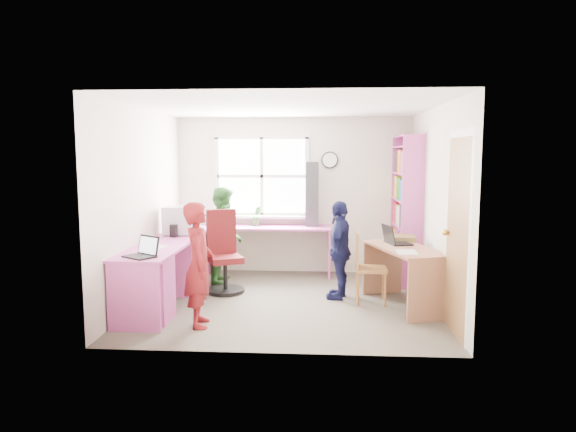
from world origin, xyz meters
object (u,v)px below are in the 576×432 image
Objects in this scene: swivel_chair at (224,257)px; cd_tower at (312,194)px; laptop_right at (394,239)px; right_desk at (404,264)px; l_desk at (177,269)px; person_red at (199,265)px; crt_monitor at (179,220)px; bookshelf at (406,213)px; wooden_chair at (366,264)px; potted_plant at (256,216)px; laptop_left at (143,252)px; person_green at (225,234)px; person_navy at (340,250)px.

cd_tower reaches higher than swivel_chair.
right_desk is at bearing -172.39° from laptop_right.
cd_tower reaches higher than l_desk.
l_desk is at bearing 84.34° from laptop_right.
l_desk is at bearing 21.91° from person_red.
crt_monitor reaches higher than l_desk.
laptop_right is at bearing 8.71° from l_desk.
bookshelf is at bearing 62.10° from right_desk.
swivel_chair is at bearing -10.39° from person_red.
wooden_chair is 2.15m from potted_plant.
swivel_chair is at bearing 101.86° from laptop_left.
laptop_right reaches higher than right_desk.
laptop_right is at bearing 93.78° from right_desk.
person_green is (-0.09, 0.55, 0.22)m from swivel_chair.
wooden_chair is 0.71× the size of person_navy.
person_navy is at bearing 155.10° from wooden_chair.
person_green is at bearing 156.79° from wooden_chair.
potted_plant is 1.79m from person_navy.
laptop_left reaches higher than right_desk.
swivel_chair is at bearing -85.42° from person_navy.
person_red is (0.63, -1.51, -0.28)m from crt_monitor.
bookshelf is 1.43m from wooden_chair.
potted_plant is 2.48m from person_red.
person_red reaches higher than laptop_left.
right_desk is 3.33× the size of crt_monitor.
swivel_chair is 2.65× the size of crt_monitor.
crt_monitor reaches higher than potted_plant.
laptop_left is 0.30× the size of person_green.
person_green is at bearing 74.95° from l_desk.
right_desk is at bearing 80.65° from person_navy.
crt_monitor is 1.00× the size of laptop_left.
right_desk is 3.34× the size of laptop_left.
person_green is 1.81m from person_navy.
laptop_right is 0.33× the size of person_navy.
crt_monitor is 1.00× the size of laptop_right.
cd_tower is (-1.37, 0.32, 0.24)m from bookshelf.
person_navy is (-0.99, -0.98, -0.38)m from bookshelf.
potted_plant is (0.32, 1.04, 0.43)m from swivel_chair.
bookshelf is at bearing -60.12° from person_red.
l_desk is 2.31m from wooden_chair.
cd_tower reaches higher than wooden_chair.
crt_monitor is 2.21m from person_navy.
cd_tower is at bearing 89.18° from laptop_left.
laptop_left is (-2.44, -1.03, 0.32)m from wooden_chair.
person_red is at bearing -148.64° from wooden_chair.
wooden_chair is 0.47m from laptop_right.
person_navy reaches higher than swivel_chair.
right_desk is 2.57m from potted_plant.
cd_tower is 0.91m from potted_plant.
l_desk is 0.84m from person_red.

